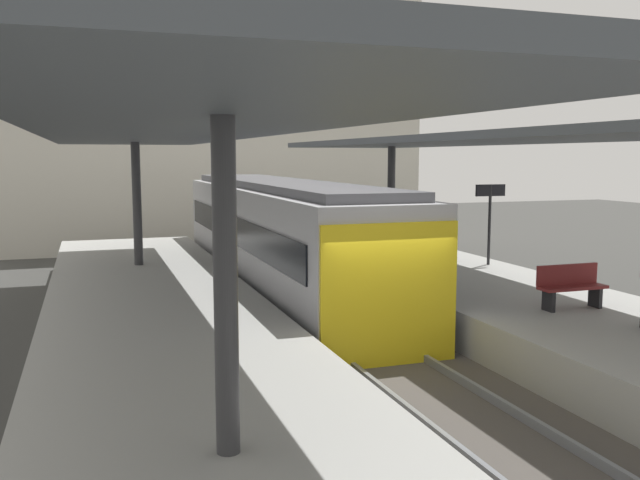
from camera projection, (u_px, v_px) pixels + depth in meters
name	position (u px, v px, depth m)	size (l,w,h in m)	color
ground_plane	(378.00, 368.00, 12.77)	(80.00, 80.00, 0.00)	#383835
platform_left	(172.00, 362.00, 11.49)	(4.40, 28.00, 1.00)	#9E9E99
platform_right	(547.00, 326.00, 13.93)	(4.40, 28.00, 1.00)	#9E9E99
track_ballast	(378.00, 363.00, 12.76)	(3.20, 28.00, 0.20)	#4C4742
rail_near_side	(342.00, 358.00, 12.51)	(0.08, 28.00, 0.14)	slate
rail_far_side	(412.00, 350.00, 12.97)	(0.08, 28.00, 0.14)	slate
commuter_train	(281.00, 237.00, 18.93)	(2.78, 14.65, 3.10)	#ADADB2
canopy_left	(158.00, 133.00, 12.33)	(4.18, 21.00, 3.51)	#333335
canopy_right	(514.00, 140.00, 14.78)	(4.18, 21.00, 3.44)	#333335
platform_bench	(570.00, 285.00, 13.24)	(1.40, 0.41, 0.86)	black
platform_sign	(490.00, 206.00, 18.51)	(0.90, 0.08, 2.21)	#262628
station_building_backdrop	(213.00, 123.00, 31.04)	(18.00, 6.00, 11.00)	beige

